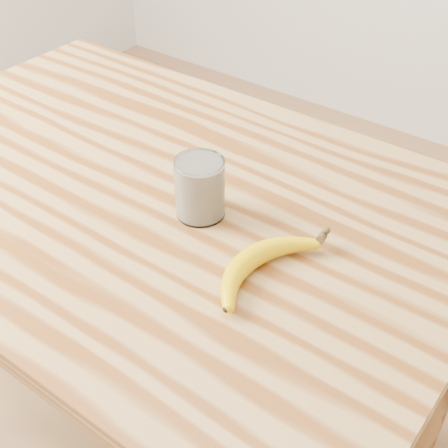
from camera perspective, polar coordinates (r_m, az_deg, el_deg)
The scene contains 3 objects.
table at distance 1.22m, azimuth -6.77°, elevation -1.50°, with size 1.20×0.80×0.90m.
smoothie_glass at distance 1.03m, azimuth -2.22°, elevation 3.32°, with size 0.08×0.08×0.11m.
banana at distance 0.95m, azimuth 2.41°, elevation -3.12°, with size 0.10×0.29×0.04m, color #D6A500, non-canonical shape.
Camera 1 is at (0.67, -0.65, 1.55)m, focal length 50.00 mm.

